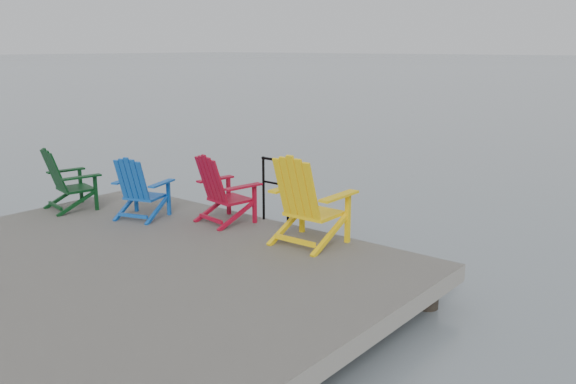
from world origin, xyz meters
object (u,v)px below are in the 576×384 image
Objects in this scene: chair_blue at (140,187)px; chair_yellow at (307,200)px; chair_green at (67,179)px; handrail at (276,184)px; chair_red at (223,189)px.

chair_blue is 2.60m from chair_yellow.
chair_yellow reaches higher than chair_green.
chair_green is 3.88m from chair_yellow.
chair_green is (-2.83, -1.44, -0.07)m from handrail.
chair_blue is (-1.61, -1.06, -0.09)m from handrail.
handrail is 3.18m from chair_green.
handrail is 0.94× the size of chair_red.
chair_red is (1.06, 0.59, 0.03)m from chair_blue.
chair_yellow reaches higher than handrail.
handrail is 0.80× the size of chair_yellow.
handrail is 1.01× the size of chair_blue.
chair_green is at bearing -148.00° from chair_red.
chair_yellow is at bearing 8.22° from chair_red.
chair_green is at bearing -153.08° from handrail.
handrail reaches higher than chair_blue.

